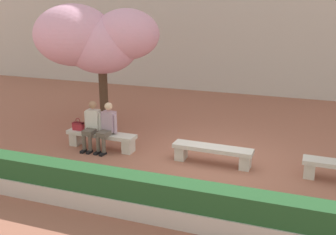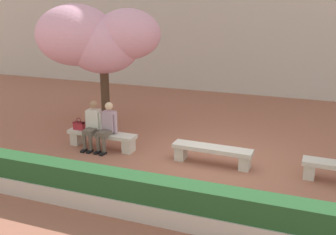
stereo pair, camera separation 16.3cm
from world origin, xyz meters
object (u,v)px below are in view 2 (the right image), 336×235
(stone_bench_west_end, at_px, (102,137))
(person_seated_left, at_px, (92,123))
(person_seated_right, at_px, (108,125))
(handbag, at_px, (79,125))
(cherry_tree_main, at_px, (96,38))
(stone_bench_near_west, at_px, (212,152))

(stone_bench_west_end, xyz_separation_m, person_seated_left, (-0.23, -0.05, 0.39))
(person_seated_right, bearing_deg, handbag, 178.14)
(person_seated_left, height_order, handbag, person_seated_left)
(stone_bench_west_end, distance_m, cherry_tree_main, 3.19)
(person_seated_right, bearing_deg, cherry_tree_main, 125.51)
(person_seated_left, xyz_separation_m, cherry_tree_main, (-0.84, 1.82, 2.04))
(stone_bench_west_end, xyz_separation_m, person_seated_right, (0.22, -0.05, 0.39))
(person_seated_right, height_order, cherry_tree_main, cherry_tree_main)
(person_seated_left, height_order, person_seated_right, same)
(stone_bench_near_west, xyz_separation_m, person_seated_left, (-3.28, -0.05, 0.39))
(person_seated_right, bearing_deg, person_seated_left, -179.92)
(stone_bench_near_west, xyz_separation_m, cherry_tree_main, (-4.13, 1.77, 2.43))
(stone_bench_near_west, relative_size, person_seated_right, 1.52)
(stone_bench_near_west, distance_m, cherry_tree_main, 5.11)
(person_seated_left, bearing_deg, stone_bench_near_west, 0.93)
(stone_bench_west_end, relative_size, handbag, 5.80)
(handbag, relative_size, cherry_tree_main, 0.09)
(stone_bench_near_west, height_order, person_seated_left, person_seated_left)
(stone_bench_west_end, height_order, handbag, handbag)
(cherry_tree_main, bearing_deg, stone_bench_west_end, -58.69)
(stone_bench_west_end, xyz_separation_m, stone_bench_near_west, (3.05, 0.00, 0.00))
(person_seated_left, distance_m, cherry_tree_main, 2.86)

